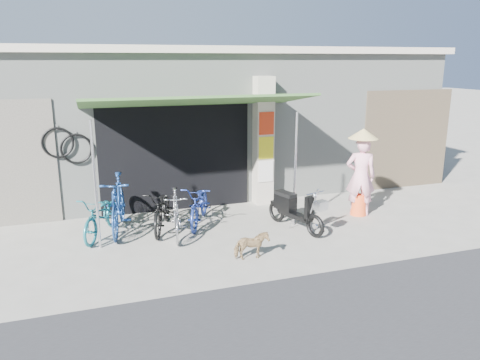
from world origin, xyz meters
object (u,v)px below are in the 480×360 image
object	(u,v)px
street_dog	(251,246)
moped	(294,209)
bike_blue	(118,204)
bike_navy	(200,204)
nun	(361,173)
bike_silver	(176,214)
bike_black	(163,209)
bike_teal	(102,215)

from	to	relation	value
street_dog	moped	distance (m)	1.78
bike_blue	bike_navy	distance (m)	1.65
street_dog	nun	bearing A→B (deg)	-61.98
nun	street_dog	bearing A→B (deg)	52.32
street_dog	nun	xyz separation A→B (m)	(3.09, 1.53, 0.69)
bike_silver	bike_black	bearing A→B (deg)	122.05
bike_teal	moped	distance (m)	3.80
bike_blue	bike_black	distance (m)	0.88
moped	street_dog	bearing A→B (deg)	-156.78
bike_teal	bike_navy	xyz separation A→B (m)	(1.97, 0.05, 0.02)
bike_silver	bike_navy	size ratio (longest dim) A/B	0.91
bike_navy	street_dog	xyz separation A→B (m)	(0.42, -2.02, -0.19)
nun	bike_silver	bearing A→B (deg)	26.36
bike_black	bike_teal	bearing A→B (deg)	-162.90
bike_blue	nun	xyz separation A→B (m)	(5.15, -0.59, 0.37)
bike_blue	bike_navy	xyz separation A→B (m)	(1.64, -0.10, -0.13)
bike_black	bike_navy	size ratio (longest dim) A/B	0.98
bike_blue	street_dog	world-z (taller)	bike_blue
bike_black	moped	size ratio (longest dim) A/B	1.06
street_dog	moped	bearing A→B (deg)	-47.25
moped	bike_blue	bearing A→B (deg)	146.45
bike_navy	bike_silver	bearing A→B (deg)	-115.82
street_dog	bike_black	bearing A→B (deg)	33.60
street_dog	bike_silver	bearing A→B (deg)	35.91
bike_black	bike_silver	xyz separation A→B (m)	(0.19, -0.44, 0.02)
street_dog	nun	world-z (taller)	nun
bike_teal	nun	bearing A→B (deg)	19.98
bike_teal	street_dog	bearing A→B (deg)	-14.95
bike_teal	street_dog	distance (m)	3.09
bike_blue	bike_navy	size ratio (longest dim) A/B	1.14
bike_black	moped	xyz separation A→B (m)	(2.54, -0.78, -0.02)
bike_black	moped	distance (m)	2.66
bike_navy	street_dog	distance (m)	2.07
bike_silver	bike_navy	distance (m)	0.79
bike_navy	moped	distance (m)	1.95
bike_silver	moped	bearing A→B (deg)	0.69
bike_silver	nun	size ratio (longest dim) A/B	0.79
street_dog	nun	size ratio (longest dim) A/B	0.31
bike_blue	bike_black	size ratio (longest dim) A/B	1.16
bike_silver	moped	distance (m)	2.38
bike_silver	street_dog	size ratio (longest dim) A/B	2.58
bike_silver	nun	world-z (taller)	nun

